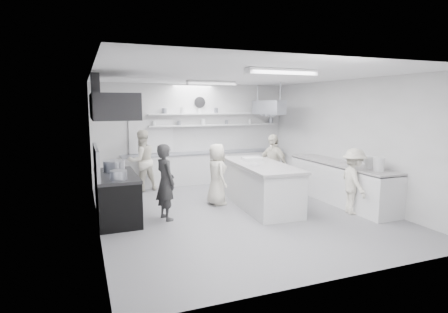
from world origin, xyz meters
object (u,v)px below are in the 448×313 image
object	(u,v)px
cook_back	(142,161)
stove	(117,198)
right_counter	(340,183)
prep_island	(260,186)
cook_stove	(165,182)
back_counter	(206,168)

from	to	relation	value
cook_back	stove	bearing A→B (deg)	50.88
right_counter	cook_back	xyz separation A→B (m)	(-4.36, 2.95, 0.38)
prep_island	cook_stove	bearing A→B (deg)	-171.91
back_counter	cook_back	xyz separation A→B (m)	(-2.01, -0.45, 0.39)
back_counter	cook_back	world-z (taller)	cook_back
stove	cook_stove	xyz separation A→B (m)	(0.95, -0.39, 0.35)
stove	right_counter	distance (m)	5.28
stove	right_counter	world-z (taller)	right_counter
prep_island	cook_stove	xyz separation A→B (m)	(-2.29, -0.19, 0.31)
stove	cook_back	distance (m)	2.55
stove	right_counter	bearing A→B (deg)	-6.52
stove	prep_island	world-z (taller)	prep_island
back_counter	right_counter	world-z (taller)	right_counter
stove	cook_stove	distance (m)	1.09
right_counter	prep_island	bearing A→B (deg)	168.82
right_counter	prep_island	size ratio (longest dim) A/B	1.25
cook_stove	cook_back	world-z (taller)	cook_back
back_counter	right_counter	size ratio (longest dim) A/B	1.52
cook_stove	cook_back	distance (m)	2.74
cook_stove	cook_back	size ratio (longest dim) A/B	0.94
right_counter	cook_back	size ratio (longest dim) A/B	1.95
prep_island	cook_back	distance (m)	3.49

